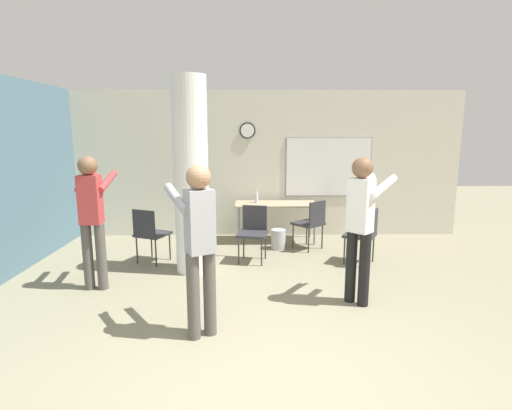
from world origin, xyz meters
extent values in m
plane|color=gray|center=(0.00, 0.00, 0.00)|extent=(24.00, 24.00, 0.00)
cube|color=beige|center=(0.00, 5.06, 1.40)|extent=(8.00, 0.12, 2.80)
cylinder|color=black|center=(-0.12, 4.99, 2.05)|extent=(0.30, 0.03, 0.30)
cylinder|color=white|center=(-0.12, 4.97, 2.05)|extent=(0.26, 0.01, 0.25)
cube|color=#99999E|center=(1.44, 5.00, 1.35)|extent=(1.68, 0.01, 1.16)
cube|color=white|center=(1.44, 4.99, 1.35)|extent=(1.62, 0.02, 1.10)
cylinder|color=white|center=(-0.92, 2.96, 1.40)|extent=(0.49, 0.49, 2.80)
cube|color=tan|center=(0.40, 4.56, 0.71)|extent=(1.50, 0.65, 0.03)
cylinder|color=gray|center=(-0.29, 4.29, 0.35)|extent=(0.04, 0.04, 0.69)
cylinder|color=gray|center=(1.09, 4.29, 0.35)|extent=(0.04, 0.04, 0.69)
cylinder|color=gray|center=(-0.29, 4.82, 0.35)|extent=(0.04, 0.04, 0.69)
cylinder|color=gray|center=(1.09, 4.82, 0.35)|extent=(0.04, 0.04, 0.69)
cylinder|color=silver|center=(0.04, 4.62, 0.81)|extent=(0.06, 0.06, 0.17)
cylinder|color=silver|center=(0.04, 4.62, 0.93)|extent=(0.03, 0.03, 0.07)
cylinder|color=#B2B2B7|center=(0.41, 4.05, 0.17)|extent=(0.26, 0.26, 0.35)
cube|color=#2D2D33|center=(-1.61, 3.38, 0.45)|extent=(0.58, 0.58, 0.04)
cube|color=#2D2D33|center=(-1.69, 3.20, 0.67)|extent=(0.37, 0.19, 0.40)
cylinder|color=#333333|center=(-1.37, 3.47, 0.21)|extent=(0.02, 0.02, 0.43)
cylinder|color=#333333|center=(-1.70, 3.62, 0.21)|extent=(0.02, 0.02, 0.43)
cylinder|color=#333333|center=(-1.52, 3.14, 0.21)|extent=(0.02, 0.02, 0.43)
cylinder|color=#333333|center=(-1.85, 3.29, 0.21)|extent=(0.02, 0.02, 0.43)
cube|color=#2D2D33|center=(-0.05, 3.36, 0.45)|extent=(0.52, 0.52, 0.04)
cube|color=#2D2D33|center=(-0.01, 3.56, 0.67)|extent=(0.39, 0.11, 0.40)
cylinder|color=#333333|center=(-0.26, 3.22, 0.21)|extent=(0.02, 0.02, 0.43)
cylinder|color=#333333|center=(0.09, 3.14, 0.21)|extent=(0.02, 0.02, 0.43)
cylinder|color=#333333|center=(-0.19, 3.57, 0.21)|extent=(0.02, 0.02, 0.43)
cylinder|color=#333333|center=(0.16, 3.50, 0.21)|extent=(0.02, 0.02, 0.43)
cube|color=#2D2D33|center=(0.93, 4.06, 0.45)|extent=(0.62, 0.62, 0.04)
cube|color=#2D2D33|center=(1.06, 3.90, 0.67)|extent=(0.32, 0.28, 0.40)
cylinder|color=#333333|center=(0.95, 4.31, 0.21)|extent=(0.02, 0.02, 0.43)
cylinder|color=#333333|center=(0.67, 4.08, 0.21)|extent=(0.02, 0.02, 0.43)
cylinder|color=#333333|center=(1.18, 4.04, 0.21)|extent=(0.02, 0.02, 0.43)
cylinder|color=#333333|center=(0.91, 3.80, 0.21)|extent=(0.02, 0.02, 0.43)
cube|color=#2D2D33|center=(1.62, 3.26, 0.45)|extent=(0.60, 0.60, 0.04)
cube|color=#2D2D33|center=(1.80, 3.15, 0.67)|extent=(0.22, 0.36, 0.40)
cylinder|color=#333333|center=(1.55, 3.50, 0.21)|extent=(0.02, 0.02, 0.43)
cylinder|color=#333333|center=(1.37, 3.19, 0.21)|extent=(0.02, 0.02, 0.43)
cylinder|color=#333333|center=(1.86, 3.32, 0.21)|extent=(0.02, 0.02, 0.43)
cylinder|color=#333333|center=(1.69, 3.01, 0.21)|extent=(0.02, 0.02, 0.43)
cylinder|color=#514C47|center=(-2.02, 2.28, 0.44)|extent=(0.13, 0.13, 0.88)
cylinder|color=#514C47|center=(-2.19, 2.28, 0.44)|extent=(0.13, 0.13, 0.88)
cube|color=#B23838|center=(-2.11, 2.28, 1.19)|extent=(0.26, 0.20, 0.62)
sphere|color=brown|center=(-2.11, 2.28, 1.62)|extent=(0.24, 0.24, 0.24)
cylinder|color=#B23838|center=(-1.96, 2.53, 1.39)|extent=(0.10, 0.55, 0.25)
cylinder|color=#B23838|center=(-2.24, 2.53, 1.39)|extent=(0.10, 0.55, 0.25)
cylinder|color=black|center=(1.25, 1.72, 0.44)|extent=(0.13, 0.13, 0.89)
cylinder|color=black|center=(1.13, 1.85, 0.44)|extent=(0.13, 0.13, 0.89)
cube|color=white|center=(1.19, 1.78, 1.20)|extent=(0.33, 0.33, 0.63)
sphere|color=brown|center=(1.19, 1.78, 1.63)|extent=(0.24, 0.24, 0.24)
cylinder|color=white|center=(1.47, 1.86, 1.40)|extent=(0.46, 0.46, 0.25)
cylinder|color=white|center=(1.26, 2.06, 1.40)|extent=(0.46, 0.46, 0.25)
cube|color=white|center=(1.44, 2.24, 1.41)|extent=(0.12, 0.12, 0.04)
cylinder|color=#514C47|center=(-0.50, 1.07, 0.44)|extent=(0.13, 0.13, 0.88)
cylinder|color=#514C47|center=(-0.65, 0.99, 0.44)|extent=(0.13, 0.13, 0.88)
cube|color=#99999E|center=(-0.57, 1.03, 1.19)|extent=(0.32, 0.30, 0.62)
sphere|color=#997051|center=(-0.57, 1.03, 1.62)|extent=(0.24, 0.24, 0.24)
cylinder|color=#99999E|center=(-0.57, 1.32, 1.39)|extent=(0.34, 0.53, 0.25)
cylinder|color=#99999E|center=(-0.82, 1.18, 1.39)|extent=(0.34, 0.53, 0.25)
cube|color=white|center=(-0.93, 1.40, 1.39)|extent=(0.09, 0.13, 0.04)
camera|label=1|loc=(-0.10, -2.71, 2.05)|focal=28.00mm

